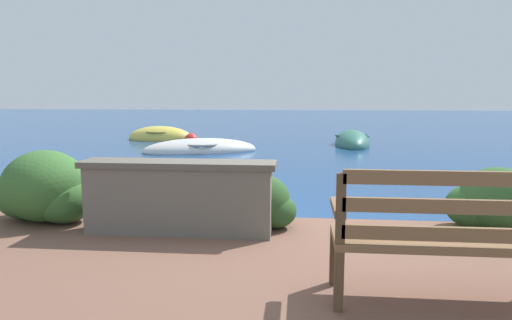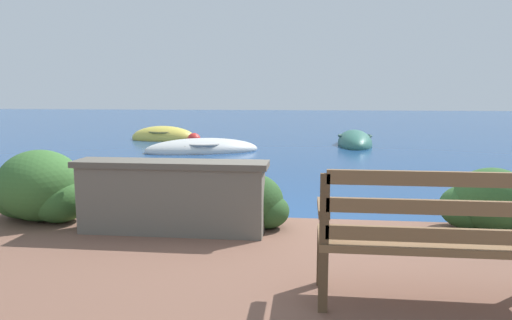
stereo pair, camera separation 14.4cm
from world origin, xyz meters
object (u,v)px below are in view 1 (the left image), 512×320
Objects in this scene: rowboat_nearest at (200,150)px; rowboat_far at (160,138)px; park_bench at (450,234)px; mooring_buoy at (191,140)px; rowboat_mid at (352,143)px.

rowboat_far is at bearing -76.16° from rowboat_nearest.
rowboat_far reaches higher than rowboat_nearest.
rowboat_far is at bearing 119.34° from park_bench.
mooring_buoy is at bearing -23.05° from rowboat_far.
mooring_buoy is at bearing -91.25° from rowboat_nearest.
mooring_buoy is at bearing 115.47° from park_bench.
rowboat_mid reaches higher than rowboat_nearest.
park_bench is at bearing 91.17° from rowboat_nearest.
rowboat_mid is at bearing -1.96° from mooring_buoy.
rowboat_far is 1.42m from mooring_buoy.
rowboat_mid is at bearing -173.65° from rowboat_nearest.
park_bench reaches higher than mooring_buoy.
park_bench is 12.69m from mooring_buoy.
rowboat_nearest is 1.15× the size of rowboat_mid.
rowboat_mid is 5.84× the size of mooring_buoy.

